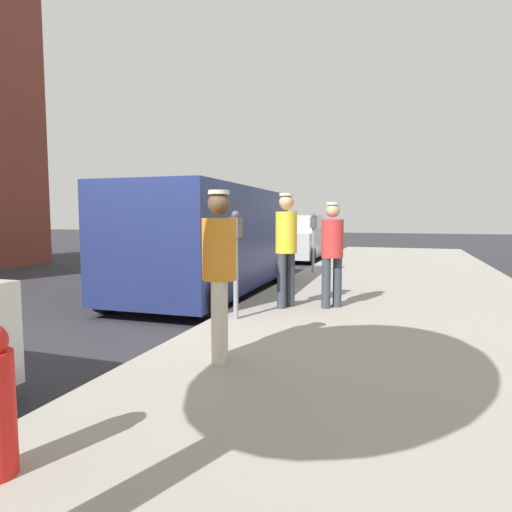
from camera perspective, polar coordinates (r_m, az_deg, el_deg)
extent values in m
plane|color=#2D2D33|center=(6.60, -14.66, -8.90)|extent=(80.00, 80.00, 0.00)
cube|color=#9E998E|center=(5.53, 17.81, -10.92)|extent=(5.00, 32.00, 0.15)
cylinder|color=gray|center=(6.08, -2.68, -2.97)|extent=(0.07, 0.07, 1.15)
cube|color=#4C4C51|center=(6.02, -2.71, 3.78)|extent=(0.14, 0.18, 0.28)
sphere|color=#47474C|center=(6.02, -2.71, 5.40)|extent=(0.12, 0.12, 0.12)
cylinder|color=gray|center=(11.32, 7.53, 0.75)|extent=(0.07, 0.07, 1.15)
cube|color=#4C4C51|center=(11.29, 7.58, 4.37)|extent=(0.14, 0.18, 0.28)
sphere|color=#47474C|center=(11.29, 7.59, 5.23)|extent=(0.12, 0.12, 0.12)
cylinder|color=beige|center=(4.27, -4.99, -8.76)|extent=(0.14, 0.14, 0.81)
cylinder|color=beige|center=(4.49, -4.62, -8.09)|extent=(0.14, 0.14, 0.81)
cylinder|color=orange|center=(4.27, -4.87, 0.90)|extent=(0.34, 0.34, 0.61)
sphere|color=brown|center=(4.26, -4.91, 6.88)|extent=(0.22, 0.22, 0.22)
cylinder|color=silver|center=(4.27, -4.92, 8.36)|extent=(0.21, 0.21, 0.04)
cylinder|color=#383D47|center=(6.99, 4.55, -3.10)|extent=(0.14, 0.14, 0.87)
cylinder|color=#383D47|center=(6.82, 3.38, -3.29)|extent=(0.14, 0.14, 0.87)
cylinder|color=yellow|center=(6.83, 4.01, 3.11)|extent=(0.34, 0.34, 0.65)
sphere|color=tan|center=(6.83, 4.03, 7.07)|extent=(0.23, 0.23, 0.23)
cylinder|color=silver|center=(6.84, 4.04, 8.06)|extent=(0.22, 0.22, 0.04)
cylinder|color=#383D47|center=(7.03, 10.65, -3.40)|extent=(0.14, 0.14, 0.80)
cylinder|color=#383D47|center=(6.90, 9.21, -3.54)|extent=(0.14, 0.14, 0.80)
cylinder|color=red|center=(6.90, 10.03, 2.28)|extent=(0.34, 0.34, 0.60)
sphere|color=tan|center=(6.89, 10.09, 5.92)|extent=(0.22, 0.22, 0.22)
cylinder|color=silver|center=(6.89, 10.10, 6.82)|extent=(0.21, 0.21, 0.04)
cube|color=navy|center=(8.79, -6.16, 2.41)|extent=(2.14, 5.25, 1.96)
cube|color=black|center=(11.07, -1.10, 5.02)|extent=(1.84, 0.13, 0.88)
cylinder|color=black|center=(11.11, -6.40, -1.32)|extent=(0.24, 0.69, 0.68)
cylinder|color=black|center=(10.49, 3.15, -1.67)|extent=(0.24, 0.69, 0.68)
cylinder|color=black|center=(7.57, -19.02, -4.59)|extent=(0.24, 0.69, 0.68)
cylinder|color=black|center=(6.64, -5.62, -5.67)|extent=(0.24, 0.69, 0.68)
cube|color=#BCBCC1|center=(16.40, 5.49, 1.70)|extent=(1.84, 4.41, 0.89)
cube|color=#BCBCC1|center=(16.16, 5.33, 4.29)|extent=(1.61, 1.99, 0.60)
cylinder|color=black|center=(18.23, 4.08, 1.08)|extent=(0.22, 0.60, 0.60)
cylinder|color=black|center=(17.86, 9.41, 0.95)|extent=(0.22, 0.60, 0.60)
cylinder|color=black|center=(15.08, 0.83, 0.25)|extent=(0.22, 0.60, 0.60)
cylinder|color=black|center=(14.63, 7.24, 0.06)|extent=(0.22, 0.60, 0.60)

